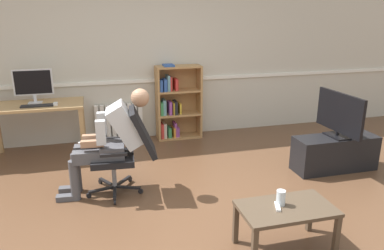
{
  "coord_description": "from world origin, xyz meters",
  "views": [
    {
      "loc": [
        -0.93,
        -3.2,
        2.02
      ],
      "look_at": [
        0.15,
        0.85,
        0.7
      ],
      "focal_mm": 35.09,
      "sensor_mm": 36.0,
      "label": 1
    }
  ],
  "objects_px": {
    "imac_monitor": "(33,84)",
    "drinking_glass": "(281,198)",
    "keyboard": "(37,106)",
    "office_chair": "(127,148)",
    "radiator": "(119,122)",
    "tv_stand": "(335,153)",
    "computer_desk": "(37,112)",
    "tv_screen": "(340,114)",
    "bookshelf": "(175,104)",
    "coffee_table": "(286,213)",
    "person_seated": "(110,139)",
    "spare_remote": "(278,206)",
    "computer_mouse": "(56,104)"
  },
  "relations": [
    {
      "from": "office_chair",
      "to": "tv_screen",
      "type": "relative_size",
      "value": 1.18
    },
    {
      "from": "office_chair",
      "to": "drinking_glass",
      "type": "height_order",
      "value": "office_chair"
    },
    {
      "from": "keyboard",
      "to": "computer_mouse",
      "type": "distance_m",
      "value": 0.23
    },
    {
      "from": "computer_desk",
      "to": "keyboard",
      "type": "xyz_separation_m",
      "value": [
        0.03,
        -0.14,
        0.12
      ]
    },
    {
      "from": "person_seated",
      "to": "drinking_glass",
      "type": "relative_size",
      "value": 8.97
    },
    {
      "from": "computer_desk",
      "to": "keyboard",
      "type": "bearing_deg",
      "value": -76.57
    },
    {
      "from": "radiator",
      "to": "person_seated",
      "type": "xyz_separation_m",
      "value": [
        -0.21,
        -1.78,
        0.35
      ]
    },
    {
      "from": "imac_monitor",
      "to": "tv_stand",
      "type": "relative_size",
      "value": 0.47
    },
    {
      "from": "office_chair",
      "to": "coffee_table",
      "type": "xyz_separation_m",
      "value": [
        1.19,
        -1.45,
        -0.17
      ]
    },
    {
      "from": "radiator",
      "to": "coffee_table",
      "type": "distance_m",
      "value": 3.43
    },
    {
      "from": "bookshelf",
      "to": "tv_screen",
      "type": "distance_m",
      "value": 2.47
    },
    {
      "from": "radiator",
      "to": "drinking_glass",
      "type": "distance_m",
      "value": 3.38
    },
    {
      "from": "computer_mouse",
      "to": "spare_remote",
      "type": "height_order",
      "value": "computer_mouse"
    },
    {
      "from": "computer_desk",
      "to": "radiator",
      "type": "relative_size",
      "value": 1.7
    },
    {
      "from": "person_seated",
      "to": "spare_remote",
      "type": "relative_size",
      "value": 7.93
    },
    {
      "from": "radiator",
      "to": "spare_remote",
      "type": "bearing_deg",
      "value": -71.67
    },
    {
      "from": "radiator",
      "to": "tv_stand",
      "type": "relative_size",
      "value": 0.68
    },
    {
      "from": "keyboard",
      "to": "office_chair",
      "type": "relative_size",
      "value": 0.43
    },
    {
      "from": "radiator",
      "to": "computer_mouse",
      "type": "bearing_deg",
      "value": -149.37
    },
    {
      "from": "imac_monitor",
      "to": "radiator",
      "type": "distance_m",
      "value": 1.39
    },
    {
      "from": "imac_monitor",
      "to": "keyboard",
      "type": "relative_size",
      "value": 1.23
    },
    {
      "from": "imac_monitor",
      "to": "tv_screen",
      "type": "height_order",
      "value": "imac_monitor"
    },
    {
      "from": "tv_screen",
      "to": "person_seated",
      "type": "bearing_deg",
      "value": 85.16
    },
    {
      "from": "computer_mouse",
      "to": "tv_screen",
      "type": "relative_size",
      "value": 0.12
    },
    {
      "from": "tv_screen",
      "to": "coffee_table",
      "type": "relative_size",
      "value": 1.03
    },
    {
      "from": "tv_stand",
      "to": "keyboard",
      "type": "bearing_deg",
      "value": 160.04
    },
    {
      "from": "person_seated",
      "to": "tv_stand",
      "type": "distance_m",
      "value": 2.84
    },
    {
      "from": "bookshelf",
      "to": "radiator",
      "type": "height_order",
      "value": "bookshelf"
    },
    {
      "from": "tv_stand",
      "to": "person_seated",
      "type": "bearing_deg",
      "value": 178.11
    },
    {
      "from": "person_seated",
      "to": "coffee_table",
      "type": "relative_size",
      "value": 1.48
    },
    {
      "from": "keyboard",
      "to": "bookshelf",
      "type": "xyz_separation_m",
      "value": [
        1.97,
        0.43,
        -0.21
      ]
    },
    {
      "from": "drinking_glass",
      "to": "computer_desk",
      "type": "bearing_deg",
      "value": 128.63
    },
    {
      "from": "radiator",
      "to": "computer_desk",
      "type": "bearing_deg",
      "value": -160.89
    },
    {
      "from": "bookshelf",
      "to": "coffee_table",
      "type": "xyz_separation_m",
      "value": [
        0.27,
        -3.13,
        -0.2
      ]
    },
    {
      "from": "tv_stand",
      "to": "tv_screen",
      "type": "height_order",
      "value": "tv_screen"
    },
    {
      "from": "keyboard",
      "to": "computer_mouse",
      "type": "relative_size",
      "value": 4.15
    },
    {
      "from": "keyboard",
      "to": "tv_stand",
      "type": "relative_size",
      "value": 0.39
    },
    {
      "from": "imac_monitor",
      "to": "drinking_glass",
      "type": "relative_size",
      "value": 3.85
    },
    {
      "from": "bookshelf",
      "to": "office_chair",
      "type": "distance_m",
      "value": 1.93
    },
    {
      "from": "spare_remote",
      "to": "tv_screen",
      "type": "bearing_deg",
      "value": -118.46
    },
    {
      "from": "keyboard",
      "to": "computer_desk",
      "type": "bearing_deg",
      "value": 103.43
    },
    {
      "from": "computer_mouse",
      "to": "spare_remote",
      "type": "bearing_deg",
      "value": -54.59
    },
    {
      "from": "office_chair",
      "to": "spare_remote",
      "type": "distance_m",
      "value": 1.82
    },
    {
      "from": "tv_screen",
      "to": "drinking_glass",
      "type": "distance_m",
      "value": 2.0
    },
    {
      "from": "radiator",
      "to": "keyboard",
      "type": "bearing_deg",
      "value": -154.11
    },
    {
      "from": "imac_monitor",
      "to": "person_seated",
      "type": "xyz_separation_m",
      "value": [
        0.93,
        -1.46,
        -0.38
      ]
    },
    {
      "from": "computer_desk",
      "to": "computer_mouse",
      "type": "height_order",
      "value": "computer_mouse"
    },
    {
      "from": "keyboard",
      "to": "coffee_table",
      "type": "height_order",
      "value": "keyboard"
    },
    {
      "from": "keyboard",
      "to": "bookshelf",
      "type": "relative_size",
      "value": 0.35
    },
    {
      "from": "bookshelf",
      "to": "drinking_glass",
      "type": "relative_size",
      "value": 8.93
    }
  ]
}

